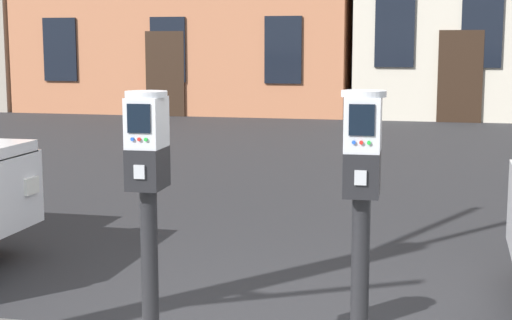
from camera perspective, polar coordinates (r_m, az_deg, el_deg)
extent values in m
cylinder|color=black|center=(4.18, -7.74, -8.23)|extent=(0.09, 0.09, 0.91)
cube|color=black|center=(4.05, -7.90, -0.58)|extent=(0.18, 0.25, 0.21)
cube|color=#A5A8AD|center=(3.93, -8.50, -0.87)|extent=(0.06, 0.01, 0.07)
cube|color=#B7BABF|center=(4.02, -7.97, 2.73)|extent=(0.18, 0.23, 0.26)
cube|color=black|center=(3.91, -8.54, 3.01)|extent=(0.12, 0.01, 0.14)
cylinder|color=blue|center=(3.93, -9.00, 1.51)|extent=(0.02, 0.01, 0.02)
cylinder|color=red|center=(3.92, -8.52, 1.50)|extent=(0.02, 0.01, 0.02)
cylinder|color=green|center=(3.91, -8.04, 1.49)|extent=(0.02, 0.01, 0.02)
cylinder|color=#B7BABF|center=(4.01, -8.01, 4.78)|extent=(0.22, 0.22, 0.03)
cylinder|color=black|center=(3.94, 7.57, -9.18)|extent=(0.09, 0.09, 0.92)
cube|color=black|center=(3.80, 7.74, -0.97)|extent=(0.18, 0.25, 0.21)
cube|color=#A5A8AD|center=(3.68, 7.62, -1.29)|extent=(0.06, 0.01, 0.07)
cube|color=#B7BABF|center=(3.77, 7.81, 2.60)|extent=(0.18, 0.23, 0.26)
cube|color=black|center=(3.65, 7.71, 2.91)|extent=(0.12, 0.01, 0.15)
cylinder|color=blue|center=(3.66, 7.13, 1.28)|extent=(0.02, 0.01, 0.02)
cylinder|color=red|center=(3.66, 7.68, 1.27)|extent=(0.02, 0.01, 0.02)
cylinder|color=green|center=(3.66, 8.23, 1.25)|extent=(0.02, 0.01, 0.02)
cylinder|color=#B7BABF|center=(3.76, 7.86, 4.81)|extent=(0.22, 0.22, 0.03)
cube|color=white|center=(6.77, -16.07, -1.82)|extent=(0.04, 0.20, 0.14)
cube|color=black|center=(20.75, -14.09, 7.81)|extent=(0.90, 0.06, 1.60)
cube|color=black|center=(19.61, -6.45, 7.99)|extent=(0.90, 0.06, 1.60)
cube|color=black|center=(18.85, 1.98, 8.02)|extent=(0.90, 0.06, 1.60)
cube|color=black|center=(19.65, -6.63, 6.25)|extent=(1.00, 0.07, 2.10)
cube|color=black|center=(18.53, 10.07, 9.15)|extent=(0.90, 0.06, 1.60)
cube|color=black|center=(18.53, 16.13, 8.95)|extent=(0.90, 0.06, 1.60)
cube|color=black|center=(18.52, 14.65, 5.90)|extent=(1.00, 0.07, 2.10)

